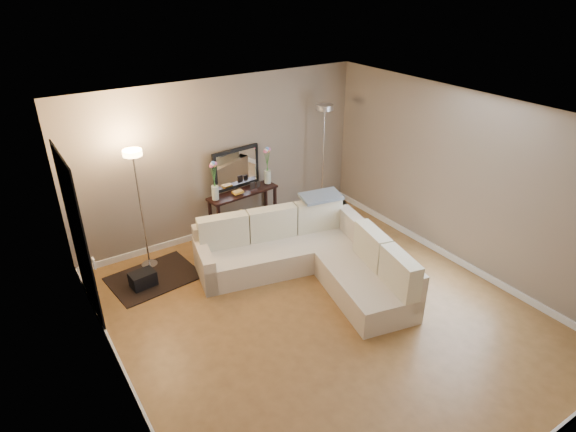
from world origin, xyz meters
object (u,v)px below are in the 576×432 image
sectional_sofa (309,255)px  floor_lamp_unlit (324,139)px  console_table (240,211)px  floor_lamp_lit (138,187)px

sectional_sofa → floor_lamp_unlit: size_ratio=1.40×
sectional_sofa → console_table: (-0.27, 1.64, 0.10)m
sectional_sofa → floor_lamp_lit: size_ratio=1.53×
floor_lamp_lit → floor_lamp_unlit: floor_lamp_unlit is taller
console_table → floor_lamp_lit: floor_lamp_lit is taller
floor_lamp_lit → sectional_sofa: bearing=-38.1°
console_table → floor_lamp_unlit: size_ratio=0.62×
console_table → floor_lamp_unlit: bearing=-4.7°
floor_lamp_lit → floor_lamp_unlit: bearing=0.0°
sectional_sofa → console_table: 1.66m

